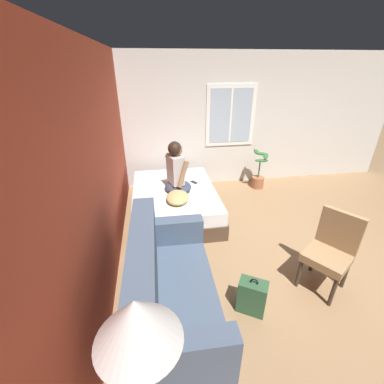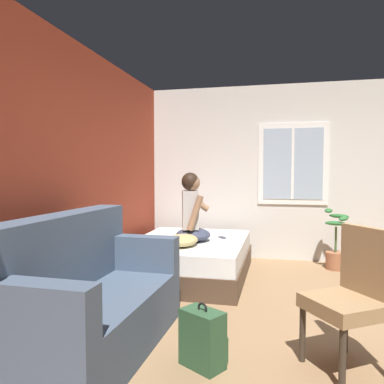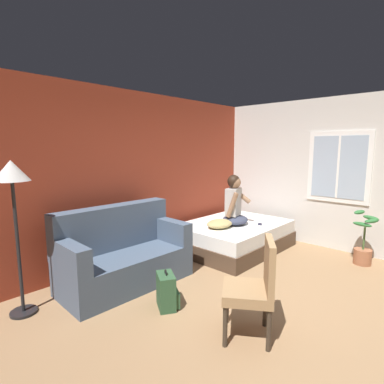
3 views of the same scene
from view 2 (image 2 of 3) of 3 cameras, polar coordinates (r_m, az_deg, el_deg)
The scene contains 11 objects.
ground_plane at distance 3.44m, azimuth 23.57°, elevation -20.54°, with size 40.00×40.00×0.00m, color #93704C.
wall_back_accent at distance 3.75m, azimuth -21.09°, elevation 2.67°, with size 10.65×0.16×2.70m, color #993823.
wall_side_with_window at distance 6.03m, azimuth 18.80°, elevation 2.82°, with size 0.19×6.65×2.70m.
bed at distance 4.98m, azimuth -0.37°, elevation -10.01°, with size 1.96×1.46×0.48m.
couch at distance 3.06m, azimuth -15.59°, elevation -15.53°, with size 1.72×0.86×1.04m.
side_chair at distance 2.90m, azimuth 23.33°, elevation -13.88°, with size 0.64×0.64×0.98m.
person_seated at distance 4.79m, azimuth -0.02°, elevation -3.23°, with size 0.62×0.57×0.88m.
backpack at distance 2.82m, azimuth 1.75°, elevation -21.50°, with size 0.34×0.35×0.46m.
throw_pillow at distance 4.48m, azimuth -1.51°, elevation -7.37°, with size 0.48×0.36×0.14m, color tan.
cell_phone at distance 5.06m, azimuth 4.61°, elevation -6.91°, with size 0.07×0.14×0.01m, color black.
potted_plant at distance 5.65m, azimuth 21.06°, elevation -7.95°, with size 0.39×0.37×0.85m.
Camera 2 is at (-3.10, 0.60, 1.37)m, focal length 35.00 mm.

